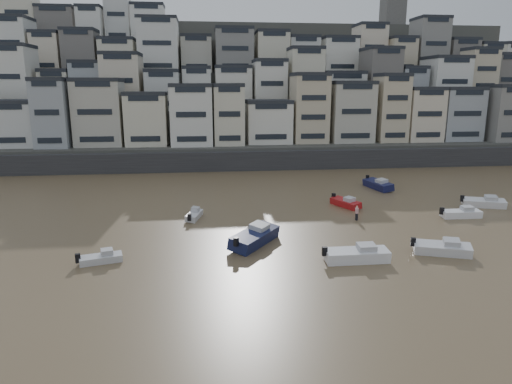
{
  "coord_description": "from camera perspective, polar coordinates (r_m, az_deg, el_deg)",
  "views": [
    {
      "loc": [
        -1.37,
        -17.73,
        15.3
      ],
      "look_at": [
        4.07,
        30.0,
        4.0
      ],
      "focal_mm": 32.0,
      "sensor_mm": 36.0,
      "label": 1
    }
  ],
  "objects": [
    {
      "name": "harbor_wall",
      "position": [
        84.6,
        1.32,
        4.02
      ],
      "size": [
        140.0,
        3.0,
        3.5
      ],
      "primitive_type": "cube",
      "color": "#38383A",
      "rests_on": "ground"
    },
    {
      "name": "hillside",
      "position": [
        123.64,
        1.01,
        12.18
      ],
      "size": [
        141.04,
        66.0,
        50.0
      ],
      "color": "#4C4C47",
      "rests_on": "ground"
    },
    {
      "name": "boat_f",
      "position": [
        53.92,
        -7.74,
        -2.75
      ],
      "size": [
        2.34,
        4.35,
        1.13
      ],
      "primitive_type": null,
      "rotation": [
        0.0,
        0.0,
        1.32
      ],
      "color": "silver",
      "rests_on": "ground"
    },
    {
      "name": "boat_b",
      "position": [
        45.68,
        22.27,
        -6.37
      ],
      "size": [
        5.78,
        3.52,
        1.5
      ],
      "primitive_type": null,
      "rotation": [
        0.0,
        0.0,
        -0.34
      ],
      "color": "silver",
      "rests_on": "ground"
    },
    {
      "name": "boat_e",
      "position": [
        59.77,
        11.14,
        -1.18
      ],
      "size": [
        3.55,
        5.17,
        1.35
      ],
      "primitive_type": null,
      "rotation": [
        0.0,
        0.0,
        -1.14
      ],
      "color": "#A91417",
      "rests_on": "ground"
    },
    {
      "name": "boat_g",
      "position": [
        65.3,
        26.62,
        -1.06
      ],
      "size": [
        5.86,
        3.52,
        1.52
      ],
      "primitive_type": null,
      "rotation": [
        0.0,
        0.0,
        -0.33
      ],
      "color": "silver",
      "rests_on": "ground"
    },
    {
      "name": "boat_c",
      "position": [
        44.8,
        -0.17,
        -5.39
      ],
      "size": [
        6.17,
        7.29,
        1.98
      ],
      "primitive_type": null,
      "rotation": [
        0.0,
        0.0,
        0.95
      ],
      "color": "#151B41",
      "rests_on": "ground"
    },
    {
      "name": "boat_d",
      "position": [
        59.08,
        24.27,
        -2.28
      ],
      "size": [
        5.1,
        1.79,
        1.38
      ],
      "primitive_type": null,
      "rotation": [
        0.0,
        0.0,
        -0.03
      ],
      "color": "white",
      "rests_on": "ground"
    },
    {
      "name": "boat_a",
      "position": [
        41.65,
        12.5,
        -7.4
      ],
      "size": [
        6.2,
        2.04,
        1.69
      ],
      "primitive_type": null,
      "rotation": [
        0.0,
        0.0,
        -0.0
      ],
      "color": "white",
      "rests_on": "ground"
    },
    {
      "name": "boat_j",
      "position": [
        42.73,
        -18.83,
        -7.71
      ],
      "size": [
        4.16,
        2.3,
        1.08
      ],
      "primitive_type": null,
      "rotation": [
        0.0,
        0.0,
        0.27
      ],
      "color": "silver",
      "rests_on": "ground"
    },
    {
      "name": "boat_i",
      "position": [
        71.12,
        15.01,
        1.07
      ],
      "size": [
        3.33,
        6.6,
        1.72
      ],
      "primitive_type": null,
      "rotation": [
        0.0,
        0.0,
        -1.36
      ],
      "color": "#151842",
      "rests_on": "ground"
    },
    {
      "name": "person_pink",
      "position": [
        54.04,
        12.49,
        -2.57
      ],
      "size": [
        0.44,
        0.44,
        1.74
      ],
      "primitive_type": null,
      "color": "#CF9392",
      "rests_on": "ground"
    }
  ]
}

